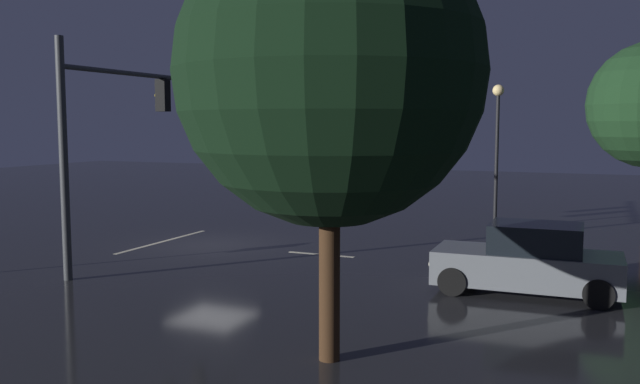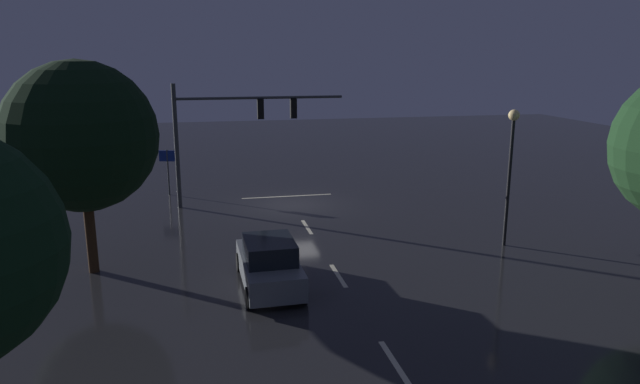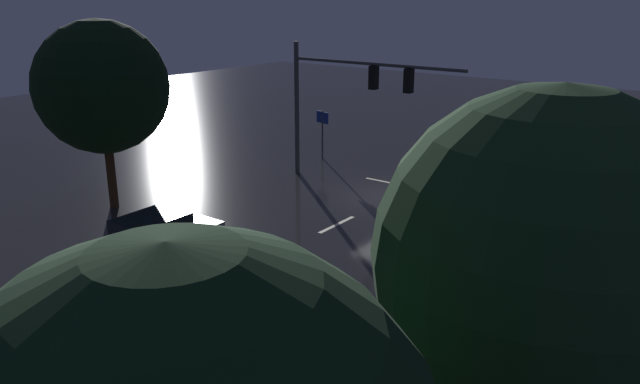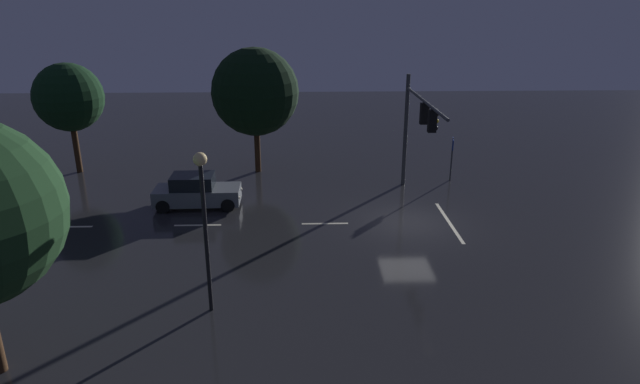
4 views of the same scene
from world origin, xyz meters
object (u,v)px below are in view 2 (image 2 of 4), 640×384
traffic_signal_assembly (233,122)px  car_approaching (269,264)px  route_sign (168,162)px  tree_right_near (81,137)px  street_lamp_left_kerb (511,153)px

traffic_signal_assembly → car_approaching: size_ratio=1.95×
route_sign → tree_right_near: bearing=79.4°
car_approaching → tree_right_near: 7.77m
car_approaching → route_sign: bearing=-74.6°
route_sign → car_approaching: bearing=105.4°
car_approaching → traffic_signal_assembly: bearing=-88.0°
traffic_signal_assembly → street_lamp_left_kerb: traffic_signal_assembly is taller
car_approaching → tree_right_near: bearing=-23.8°
car_approaching → street_lamp_left_kerb: bearing=-167.2°
street_lamp_left_kerb → route_sign: bearing=-40.5°
street_lamp_left_kerb → traffic_signal_assembly: bearing=-40.8°
car_approaching → route_sign: 14.66m
route_sign → tree_right_near: size_ratio=0.34×
street_lamp_left_kerb → tree_right_near: size_ratio=0.74×
street_lamp_left_kerb → tree_right_near: bearing=-1.4°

